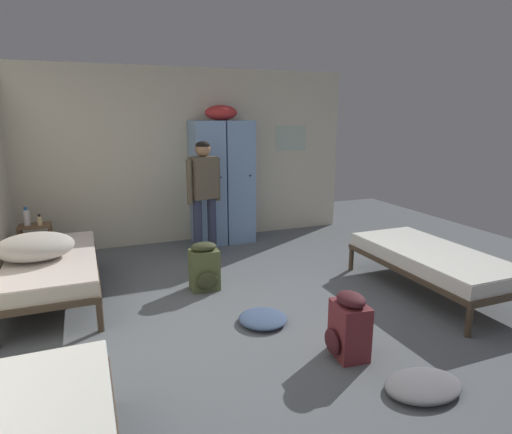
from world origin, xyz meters
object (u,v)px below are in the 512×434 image
at_px(person_traveler, 204,189).
at_px(lotion_bottle, 40,220).
at_px(water_bottle, 26,217).
at_px(bed_right, 432,259).
at_px(backpack_olive, 204,267).
at_px(backpack_maroon, 348,327).
at_px(shelf_unit, 36,242).
at_px(bed_left_rear, 52,266).
at_px(locker_bank, 222,180).
at_px(clothes_pile_grey, 423,385).
at_px(bedding_heap, 35,247).
at_px(clothes_pile_denim, 263,318).

distance_m(person_traveler, lotion_bottle, 2.11).
bearing_deg(water_bottle, lotion_bottle, -21.80).
relative_size(bed_right, backpack_olive, 3.45).
height_order(lotion_bottle, backpack_maroon, lotion_bottle).
relative_size(shelf_unit, bed_left_rear, 0.30).
height_order(locker_bank, bed_left_rear, locker_bank).
bearing_deg(shelf_unit, lotion_bottle, -29.74).
bearing_deg(clothes_pile_grey, lotion_bottle, 125.28).
xyz_separation_m(bed_left_rear, backpack_maroon, (2.29, -2.11, -0.12)).
relative_size(bed_right, clothes_pile_grey, 3.18).
distance_m(shelf_unit, clothes_pile_grey, 4.79).
relative_size(water_bottle, backpack_olive, 0.43).
distance_m(bed_left_rear, lotion_bottle, 1.18).
xyz_separation_m(water_bottle, backpack_olive, (1.90, -1.51, -0.41)).
height_order(bed_left_rear, clothes_pile_grey, bed_left_rear).
relative_size(shelf_unit, person_traveler, 0.36).
bearing_deg(backpack_maroon, clothes_pile_grey, -67.55).
xyz_separation_m(bed_right, lotion_bottle, (-4.07, 2.46, 0.25)).
relative_size(bedding_heap, clothes_pile_denim, 1.59).
bearing_deg(person_traveler, locker_bank, 54.13).
height_order(bedding_heap, person_traveler, person_traveler).
bearing_deg(person_traveler, shelf_unit, 169.92).
relative_size(backpack_maroon, backpack_olive, 1.00).
bearing_deg(bed_left_rear, clothes_pile_denim, -35.13).
bearing_deg(lotion_bottle, clothes_pile_denim, -50.10).
distance_m(lotion_bottle, clothes_pile_grey, 4.74).
relative_size(locker_bank, backpack_maroon, 3.76).
height_order(bed_right, water_bottle, water_bottle).
bearing_deg(shelf_unit, backpack_olive, -39.38).
bearing_deg(locker_bank, lotion_bottle, -173.35).
distance_m(bed_left_rear, person_traveler, 2.12).
relative_size(water_bottle, clothes_pile_grey, 0.39).
height_order(locker_bank, clothes_pile_denim, locker_bank).
relative_size(lotion_bottle, clothes_pile_denim, 0.30).
bearing_deg(bed_right, backpack_olive, 156.58).
bearing_deg(backpack_maroon, bedding_heap, 139.74).
bearing_deg(clothes_pile_grey, water_bottle, 126.31).
height_order(bedding_heap, clothes_pile_denim, bedding_heap).
distance_m(lotion_bottle, backpack_maroon, 4.09).
bearing_deg(backpack_maroon, backpack_olive, 112.01).
relative_size(bed_left_rear, backpack_maroon, 3.45).
xyz_separation_m(shelf_unit, clothes_pile_grey, (2.79, -3.88, -0.30)).
bearing_deg(bedding_heap, person_traveler, 22.84).
xyz_separation_m(bed_right, clothes_pile_grey, (-1.35, -1.39, -0.34)).
relative_size(lotion_bottle, backpack_olive, 0.26).
bearing_deg(water_bottle, clothes_pile_denim, -48.78).
xyz_separation_m(bedding_heap, person_traveler, (2.01, 0.85, 0.34)).
bearing_deg(bed_left_rear, person_traveler, 22.95).
bearing_deg(lotion_bottle, backpack_maroon, -52.69).
bearing_deg(person_traveler, clothes_pile_denim, -90.35).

